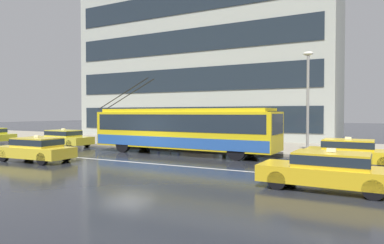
{
  "coord_description": "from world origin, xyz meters",
  "views": [
    {
      "loc": [
        11.98,
        -15.39,
        2.56
      ],
      "look_at": [
        2.28,
        3.36,
        2.0
      ],
      "focal_mm": 31.68,
      "sensor_mm": 36.0,
      "label": 1
    }
  ],
  "objects_px": {
    "bus_shelter": "(197,119)",
    "trolleybus": "(183,129)",
    "taxi_ahead_of_bus": "(350,151)",
    "street_lamp": "(308,93)",
    "taxi_queued_behind_bus": "(64,137)",
    "taxi_oncoming_far": "(328,169)",
    "pedestrian_approaching_curb": "(159,124)",
    "pedestrian_at_shelter": "(178,125)",
    "pedestrian_walking_past": "(225,126)",
    "pedestrian_waiting_by_pole": "(274,125)",
    "taxi_oncoming_near": "(36,148)"
  },
  "relations": [
    {
      "from": "bus_shelter",
      "to": "trolleybus",
      "type": "bearing_deg",
      "value": -77.31
    },
    {
      "from": "taxi_ahead_of_bus",
      "to": "street_lamp",
      "type": "height_order",
      "value": "street_lamp"
    },
    {
      "from": "taxi_queued_behind_bus",
      "to": "street_lamp",
      "type": "xyz_separation_m",
      "value": [
        17.27,
        2.65,
        3.06
      ]
    },
    {
      "from": "bus_shelter",
      "to": "street_lamp",
      "type": "distance_m",
      "value": 8.22
    },
    {
      "from": "taxi_oncoming_far",
      "to": "taxi_queued_behind_bus",
      "type": "xyz_separation_m",
      "value": [
        -19.25,
        6.28,
        0.0
      ]
    },
    {
      "from": "taxi_queued_behind_bus",
      "to": "street_lamp",
      "type": "relative_size",
      "value": 0.75
    },
    {
      "from": "taxi_oncoming_far",
      "to": "pedestrian_approaching_curb",
      "type": "relative_size",
      "value": 2.18
    },
    {
      "from": "trolleybus",
      "to": "pedestrian_at_shelter",
      "type": "relative_size",
      "value": 6.66
    },
    {
      "from": "pedestrian_walking_past",
      "to": "street_lamp",
      "type": "xyz_separation_m",
      "value": [
        5.21,
        0.14,
        2.05
      ]
    },
    {
      "from": "taxi_oncoming_far",
      "to": "taxi_queued_behind_bus",
      "type": "height_order",
      "value": "same"
    },
    {
      "from": "pedestrian_at_shelter",
      "to": "street_lamp",
      "type": "height_order",
      "value": "street_lamp"
    },
    {
      "from": "taxi_queued_behind_bus",
      "to": "pedestrian_walking_past",
      "type": "height_order",
      "value": "pedestrian_walking_past"
    },
    {
      "from": "trolleybus",
      "to": "taxi_ahead_of_bus",
      "type": "bearing_deg",
      "value": -2.11
    },
    {
      "from": "trolleybus",
      "to": "bus_shelter",
      "type": "height_order",
      "value": "trolleybus"
    },
    {
      "from": "pedestrian_waiting_by_pole",
      "to": "taxi_oncoming_near",
      "type": "bearing_deg",
      "value": -132.42
    },
    {
      "from": "taxi_queued_behind_bus",
      "to": "pedestrian_waiting_by_pole",
      "type": "height_order",
      "value": "pedestrian_waiting_by_pole"
    },
    {
      "from": "pedestrian_at_shelter",
      "to": "pedestrian_waiting_by_pole",
      "type": "xyz_separation_m",
      "value": [
        7.02,
        0.73,
        0.12
      ]
    },
    {
      "from": "taxi_ahead_of_bus",
      "to": "street_lamp",
      "type": "bearing_deg",
      "value": 130.98
    },
    {
      "from": "trolleybus",
      "to": "street_lamp",
      "type": "distance_m",
      "value": 7.84
    },
    {
      "from": "taxi_ahead_of_bus",
      "to": "taxi_queued_behind_bus",
      "type": "height_order",
      "value": "same"
    },
    {
      "from": "trolleybus",
      "to": "taxi_ahead_of_bus",
      "type": "xyz_separation_m",
      "value": [
        9.55,
        -0.35,
        -0.86
      ]
    },
    {
      "from": "taxi_queued_behind_bus",
      "to": "pedestrian_approaching_curb",
      "type": "height_order",
      "value": "pedestrian_approaching_curb"
    },
    {
      "from": "pedestrian_waiting_by_pole",
      "to": "street_lamp",
      "type": "bearing_deg",
      "value": -37.46
    },
    {
      "from": "trolleybus",
      "to": "bus_shelter",
      "type": "distance_m",
      "value": 3.85
    },
    {
      "from": "taxi_queued_behind_bus",
      "to": "bus_shelter",
      "type": "bearing_deg",
      "value": 22.81
    },
    {
      "from": "pedestrian_at_shelter",
      "to": "pedestrian_walking_past",
      "type": "height_order",
      "value": "pedestrian_walking_past"
    },
    {
      "from": "taxi_oncoming_near",
      "to": "bus_shelter",
      "type": "bearing_deg",
      "value": 66.52
    },
    {
      "from": "taxi_ahead_of_bus",
      "to": "taxi_oncoming_near",
      "type": "bearing_deg",
      "value": -157.48
    },
    {
      "from": "trolleybus",
      "to": "taxi_oncoming_far",
      "type": "height_order",
      "value": "trolleybus"
    },
    {
      "from": "pedestrian_at_shelter",
      "to": "pedestrian_walking_past",
      "type": "bearing_deg",
      "value": -16.98
    },
    {
      "from": "taxi_oncoming_far",
      "to": "pedestrian_approaching_curb",
      "type": "xyz_separation_m",
      "value": [
        -13.8,
        11.08,
        0.99
      ]
    },
    {
      "from": "pedestrian_walking_past",
      "to": "pedestrian_waiting_by_pole",
      "type": "relative_size",
      "value": 0.97
    },
    {
      "from": "trolleybus",
      "to": "bus_shelter",
      "type": "xyz_separation_m",
      "value": [
        -0.84,
        3.71,
        0.57
      ]
    },
    {
      "from": "pedestrian_at_shelter",
      "to": "street_lamp",
      "type": "bearing_deg",
      "value": -7.06
    },
    {
      "from": "trolleybus",
      "to": "pedestrian_at_shelter",
      "type": "distance_m",
      "value": 4.33
    },
    {
      "from": "taxi_oncoming_near",
      "to": "pedestrian_approaching_curb",
      "type": "height_order",
      "value": "pedestrian_approaching_curb"
    },
    {
      "from": "taxi_oncoming_near",
      "to": "pedestrian_at_shelter",
      "type": "xyz_separation_m",
      "value": [
        2.88,
        10.11,
        0.96
      ]
    },
    {
      "from": "bus_shelter",
      "to": "street_lamp",
      "type": "height_order",
      "value": "street_lamp"
    },
    {
      "from": "taxi_oncoming_near",
      "to": "pedestrian_at_shelter",
      "type": "relative_size",
      "value": 2.27
    },
    {
      "from": "pedestrian_approaching_curb",
      "to": "taxi_oncoming_far",
      "type": "bearing_deg",
      "value": -38.75
    },
    {
      "from": "bus_shelter",
      "to": "pedestrian_waiting_by_pole",
      "type": "relative_size",
      "value": 1.83
    },
    {
      "from": "taxi_ahead_of_bus",
      "to": "taxi_queued_behind_bus",
      "type": "xyz_separation_m",
      "value": [
        -19.69,
        0.15,
        0.0
      ]
    },
    {
      "from": "trolleybus",
      "to": "pedestrian_approaching_curb",
      "type": "xyz_separation_m",
      "value": [
        -4.7,
        4.59,
        0.13
      ]
    },
    {
      "from": "pedestrian_approaching_curb",
      "to": "pedestrian_walking_past",
      "type": "xyz_separation_m",
      "value": [
        6.61,
        -2.29,
        0.02
      ]
    },
    {
      "from": "pedestrian_at_shelter",
      "to": "pedestrian_waiting_by_pole",
      "type": "bearing_deg",
      "value": 5.91
    },
    {
      "from": "pedestrian_waiting_by_pole",
      "to": "pedestrian_at_shelter",
      "type": "bearing_deg",
      "value": -174.09
    },
    {
      "from": "taxi_oncoming_near",
      "to": "pedestrian_walking_past",
      "type": "height_order",
      "value": "pedestrian_walking_past"
    },
    {
      "from": "pedestrian_approaching_curb",
      "to": "pedestrian_waiting_by_pole",
      "type": "distance_m",
      "value": 9.34
    },
    {
      "from": "trolleybus",
      "to": "street_lamp",
      "type": "bearing_deg",
      "value": 18.91
    },
    {
      "from": "taxi_oncoming_far",
      "to": "pedestrian_waiting_by_pole",
      "type": "distance_m",
      "value": 11.76
    }
  ]
}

